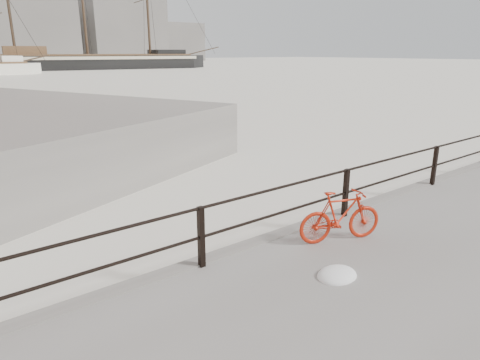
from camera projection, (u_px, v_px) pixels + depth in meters
ground at (425, 196)px, 11.12m from camera, size 400.00×400.00×0.00m
guardrail at (434, 166)px, 10.76m from camera, size 28.00×0.10×1.00m
bicycle at (341, 216)px, 7.54m from camera, size 1.54×0.79×0.94m
barque_black at (89, 69)px, 88.48m from camera, size 60.47×27.36×33.12m
industrial_west at (16, 32)px, 125.72m from camera, size 32.00×18.00×18.00m
industrial_mid at (121, 26)px, 149.32m from camera, size 26.00×20.00×24.00m
industrial_east at (173, 42)px, 168.13m from camera, size 20.00×16.00×14.00m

